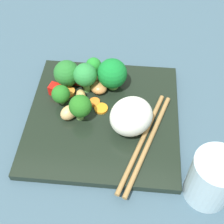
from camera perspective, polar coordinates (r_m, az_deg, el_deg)
The scene contains 23 objects.
ground_plane at distance 61.87cm, azimuth -1.55°, elevation -1.95°, with size 110.00×110.00×2.00cm, color #395463.
square_plate at distance 60.49cm, azimuth -1.59°, elevation -0.97°, with size 28.50×28.50×1.46cm, color black.
rice_mound at distance 55.24cm, azimuth 3.51°, elevation -0.81°, with size 7.80×6.98×7.14cm, color white.
broccoli_floret_0 at distance 60.46cm, azimuth -9.27°, elevation 3.19°, with size 3.57×3.57×4.61cm.
broccoli_floret_1 at distance 61.48cm, azimuth -4.89°, elevation 6.62°, with size 4.64×4.64×6.52cm.
broccoli_floret_2 at distance 63.64cm, azimuth -8.21°, elevation 6.94°, with size 5.24×5.24×5.89cm.
broccoli_floret_3 at distance 65.39cm, azimuth -3.34°, elevation 8.36°, with size 3.26×3.26×4.55cm.
broccoli_floret_4 at distance 57.17cm, azimuth -5.78°, elevation 1.00°, with size 4.21×4.21×5.67cm.
broccoli_floret_5 at distance 62.20cm, azimuth 0.03°, elevation 6.94°, with size 5.94×5.94×6.80cm.
carrot_slice_0 at distance 63.80cm, azimuth -7.78°, elevation 3.64°, with size 2.41×2.41×0.78cm, color orange.
carrot_slice_1 at distance 61.31cm, azimuth -5.86°, elevation 1.16°, with size 2.83×2.83×0.56cm, color orange.
carrot_slice_2 at distance 60.60cm, azimuth -1.99°, elevation 0.65°, with size 2.60×2.60×0.50cm, color orange.
carrot_slice_3 at distance 61.67cm, azimuth -3.18°, elevation 1.82°, with size 2.09×2.09×0.57cm, color orange.
carrot_slice_4 at distance 67.11cm, azimuth -7.65°, elevation 6.56°, with size 2.51×2.51×0.63cm, color orange.
pepper_chunk_0 at distance 65.51cm, azimuth -5.88°, elevation 6.37°, with size 3.05×3.14×2.18cm, color red.
pepper_chunk_1 at distance 63.76cm, azimuth -10.27°, elevation 4.07°, with size 2.20×1.97×2.15cm, color red.
chicken_piece_0 at distance 64.72cm, azimuth -3.03°, elevation 5.89°, with size 2.72×1.92×2.15cm, color tan.
chicken_piece_1 at distance 59.07cm, azimuth -7.80°, elevation -0.09°, with size 3.52×2.59×2.72cm, color tan.
chicken_piece_2 at distance 63.14cm, azimuth -2.40°, elevation 4.42°, with size 3.34×3.07×2.09cm, color #C18549.
chicken_piece_3 at distance 62.10cm, azimuth -5.69°, elevation 3.06°, with size 2.53×1.84×2.01cm, color tan.
chicken_piece_4 at distance 65.15cm, azimuth -0.87°, elevation 6.70°, with size 3.47×3.08×2.71cm, color tan.
chopstick_pair at distance 56.14cm, azimuth 6.09°, elevation -5.38°, with size 9.05×22.11×0.84cm.
drinking_glass at distance 51.43cm, azimuth 17.71°, elevation -11.48°, with size 7.43×7.43×9.37cm, color silver.
Camera 1 is at (-5.42, 36.65, 48.55)cm, focal length 50.32 mm.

